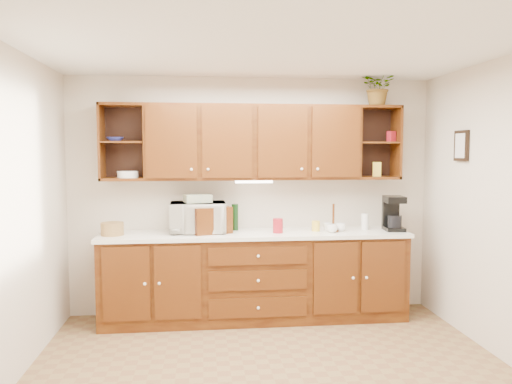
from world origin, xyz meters
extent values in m
plane|color=olive|center=(0.00, 0.00, 0.00)|extent=(4.00, 4.00, 0.00)
plane|color=white|center=(0.00, 0.00, 2.60)|extent=(4.00, 4.00, 0.00)
plane|color=beige|center=(0.00, 1.75, 1.30)|extent=(4.00, 0.00, 4.00)
plane|color=beige|center=(-2.00, 0.00, 1.30)|extent=(0.00, 3.50, 3.50)
cube|color=#331105|center=(0.00, 1.45, 0.45)|extent=(3.20, 0.60, 0.90)
cube|color=white|center=(0.00, 1.44, 0.92)|extent=(3.24, 0.64, 0.04)
cube|color=#331105|center=(0.00, 1.58, 1.89)|extent=(2.30, 0.33, 0.80)
cube|color=black|center=(-1.38, 1.74, 1.89)|extent=(0.45, 0.02, 0.80)
cube|color=black|center=(1.38, 1.74, 1.89)|extent=(0.45, 0.02, 0.80)
cube|color=#331105|center=(-1.38, 1.58, 1.89)|extent=(0.43, 0.30, 0.02)
cube|color=#331105|center=(1.38, 1.58, 1.89)|extent=(0.43, 0.30, 0.02)
cube|color=#331105|center=(1.38, 1.58, 2.27)|extent=(0.45, 0.33, 0.03)
cube|color=white|center=(0.00, 1.53, 1.47)|extent=(0.40, 0.05, 0.02)
cube|color=black|center=(1.98, 0.90, 1.85)|extent=(0.03, 0.24, 0.30)
cylinder|color=olive|center=(-1.47, 1.41, 1.01)|extent=(0.26, 0.26, 0.13)
imported|color=silver|center=(-0.60, 1.50, 1.10)|extent=(0.58, 0.40, 0.32)
cube|color=#EAD26E|center=(-0.60, 1.50, 1.30)|extent=(0.31, 0.26, 0.08)
cylinder|color=black|center=(-0.20, 1.60, 1.08)|extent=(0.09, 0.09, 0.29)
cylinder|color=olive|center=(-0.55, 1.69, 0.95)|extent=(0.32, 0.12, 0.31)
cube|color=#331105|center=(-0.46, 1.44, 1.08)|extent=(0.46, 0.37, 0.28)
cylinder|color=#331105|center=(0.84, 1.41, 1.09)|extent=(0.02, 0.02, 0.30)
cylinder|color=#331105|center=(0.84, 1.41, 0.95)|extent=(0.12, 0.12, 0.02)
imported|color=white|center=(0.92, 1.42, 0.98)|extent=(0.12, 0.12, 0.09)
imported|color=white|center=(0.79, 1.47, 0.98)|extent=(0.12, 0.12, 0.09)
imported|color=white|center=(0.81, 1.33, 0.98)|extent=(0.12, 0.12, 0.09)
cylinder|color=maroon|center=(0.24, 1.37, 1.02)|extent=(0.13, 0.13, 0.15)
cylinder|color=white|center=(1.22, 1.49, 1.03)|extent=(0.08, 0.08, 0.18)
cylinder|color=gold|center=(0.66, 1.45, 0.99)|extent=(0.11, 0.11, 0.11)
cube|color=black|center=(1.51, 1.39, 0.96)|extent=(0.22, 0.28, 0.04)
cube|color=black|center=(1.51, 1.49, 1.12)|extent=(0.18, 0.08, 0.32)
cube|color=black|center=(1.51, 1.39, 1.28)|extent=(0.22, 0.28, 0.07)
cylinder|color=black|center=(1.51, 1.37, 1.04)|extent=(0.16, 0.16, 0.14)
imported|color=navy|center=(-1.45, 1.58, 1.92)|extent=(0.18, 0.18, 0.04)
cylinder|color=white|center=(-1.32, 1.56, 1.56)|extent=(0.28, 0.28, 0.07)
cube|color=gold|center=(1.36, 1.56, 1.60)|extent=(0.10, 0.09, 0.16)
cube|color=maroon|center=(1.52, 1.55, 1.96)|extent=(0.10, 0.09, 0.12)
imported|color=#999999|center=(1.36, 1.53, 2.49)|extent=(0.45, 0.42, 0.40)
camera|label=1|loc=(-0.55, -3.76, 1.79)|focal=35.00mm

